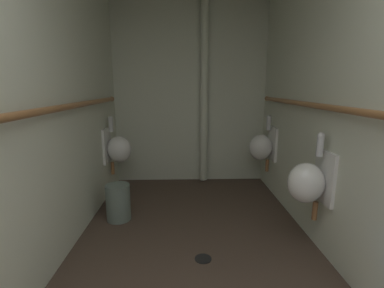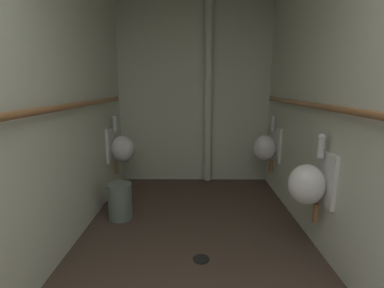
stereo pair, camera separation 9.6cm
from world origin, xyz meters
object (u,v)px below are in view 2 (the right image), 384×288
object	(u,v)px
urinal_left_mid	(121,148)
urinal_right_far	(266,147)
standpipe_back_wall	(208,94)
waste_bin	(120,201)
urinal_right_mid	(309,183)
floor_drain	(201,259)

from	to	relation	value
urinal_left_mid	urinal_right_far	xyz separation A→B (m)	(1.88, 0.06, 0.00)
standpipe_back_wall	waste_bin	size ratio (longest dim) A/B	6.53
urinal_right_mid	standpipe_back_wall	xyz separation A→B (m)	(-0.74, 1.79, 0.67)
standpipe_back_wall	floor_drain	xyz separation A→B (m)	(-0.14, -1.90, -1.29)
urinal_right_far	waste_bin	distance (m)	1.94
urinal_right_mid	standpipe_back_wall	world-z (taller)	standpipe_back_wall
waste_bin	urinal_right_mid	bearing A→B (deg)	-19.34
standpipe_back_wall	urinal_left_mid	bearing A→B (deg)	-156.58
urinal_left_mid	waste_bin	size ratio (longest dim) A/B	1.95
standpipe_back_wall	floor_drain	world-z (taller)	standpipe_back_wall
urinal_left_mid	floor_drain	world-z (taller)	urinal_left_mid
urinal_left_mid	urinal_right_mid	xyz separation A→B (m)	(1.88, -1.30, 0.00)
urinal_right_mid	urinal_right_far	size ratio (longest dim) A/B	1.00
floor_drain	waste_bin	distance (m)	1.13
urinal_right_far	urinal_left_mid	bearing A→B (deg)	-178.22
standpipe_back_wall	floor_drain	distance (m)	2.30
floor_drain	waste_bin	size ratio (longest dim) A/B	0.36
urinal_right_far	floor_drain	size ratio (longest dim) A/B	5.39
urinal_right_far	standpipe_back_wall	xyz separation A→B (m)	(-0.74, 0.43, 0.67)
standpipe_back_wall	urinal_right_far	bearing A→B (deg)	-30.25
standpipe_back_wall	floor_drain	size ratio (longest dim) A/B	18.09
urinal_right_mid	standpipe_back_wall	size ratio (longest dim) A/B	0.30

